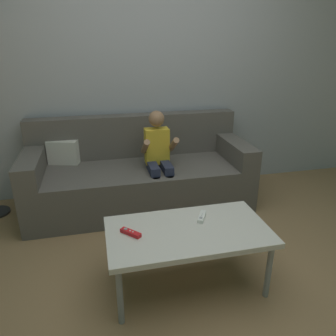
% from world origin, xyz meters
% --- Properties ---
extents(ground_plane, '(10.32, 10.32, 0.00)m').
position_xyz_m(ground_plane, '(0.00, 0.00, 0.00)').
color(ground_plane, olive).
extents(wall_back, '(5.16, 0.05, 2.50)m').
position_xyz_m(wall_back, '(0.00, 1.79, 1.25)').
color(wall_back, '#999EA8').
rests_on(wall_back, ground).
extents(couch, '(2.07, 0.80, 0.83)m').
position_xyz_m(couch, '(-0.22, 1.39, 0.29)').
color(couch, '#56514C').
rests_on(couch, ground).
extents(person_seated_on_couch, '(0.31, 0.38, 0.93)m').
position_xyz_m(person_seated_on_couch, '(-0.06, 1.22, 0.54)').
color(person_seated_on_couch, '#282D47').
rests_on(person_seated_on_couch, ground).
extents(coffee_table, '(1.01, 0.55, 0.42)m').
position_xyz_m(coffee_table, '(-0.09, 0.17, 0.38)').
color(coffee_table, beige).
rests_on(coffee_table, ground).
extents(game_remote_white_near_edge, '(0.10, 0.14, 0.03)m').
position_xyz_m(game_remote_white_near_edge, '(0.04, 0.28, 0.43)').
color(game_remote_white_near_edge, white).
rests_on(game_remote_white_near_edge, coffee_table).
extents(game_remote_red_center, '(0.12, 0.13, 0.03)m').
position_xyz_m(game_remote_red_center, '(-0.44, 0.20, 0.43)').
color(game_remote_red_center, red).
rests_on(game_remote_red_center, coffee_table).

